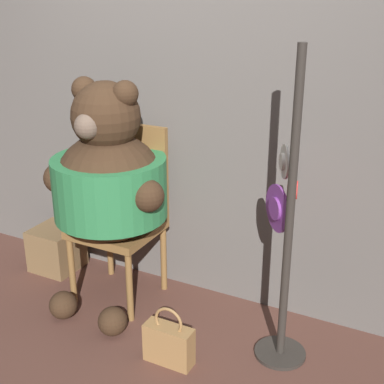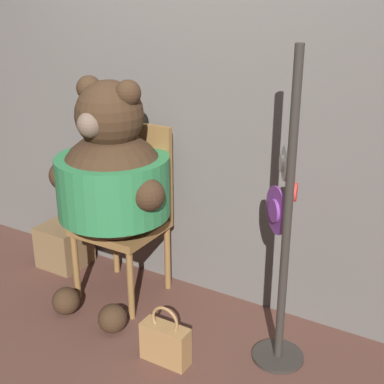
{
  "view_description": "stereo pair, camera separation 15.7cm",
  "coord_description": "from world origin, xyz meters",
  "views": [
    {
      "loc": [
        1.38,
        -2.12,
        1.9
      ],
      "look_at": [
        0.16,
        0.25,
        0.85
      ],
      "focal_mm": 50.0,
      "sensor_mm": 36.0,
      "label": 1
    },
    {
      "loc": [
        1.52,
        -2.05,
        1.9
      ],
      "look_at": [
        0.16,
        0.25,
        0.85
      ],
      "focal_mm": 50.0,
      "sensor_mm": 36.0,
      "label": 2
    }
  ],
  "objects": [
    {
      "name": "chair",
      "position": [
        -0.41,
        0.43,
        0.58
      ],
      "size": [
        0.49,
        0.46,
        1.1
      ],
      "color": "olive",
      "rests_on": "ground_plane"
    },
    {
      "name": "teddy_bear",
      "position": [
        -0.39,
        0.26,
        0.82
      ],
      "size": [
        0.81,
        0.72,
        1.42
      ],
      "color": "#3D2819",
      "rests_on": "ground_plane"
    },
    {
      "name": "ground_plane",
      "position": [
        0.0,
        0.0,
        0.0
      ],
      "size": [
        14.0,
        14.0,
        0.0
      ],
      "primitive_type": "plane",
      "color": "brown"
    },
    {
      "name": "wall_back",
      "position": [
        0.0,
        0.71,
        1.19
      ],
      "size": [
        8.0,
        0.1,
        2.39
      ],
      "color": "#66605B",
      "rests_on": "ground_plane"
    },
    {
      "name": "wooden_crate",
      "position": [
        -1.01,
        0.43,
        0.15
      ],
      "size": [
        0.3,
        0.3,
        0.3
      ],
      "color": "brown",
      "rests_on": "ground_plane"
    },
    {
      "name": "hat_display_rack",
      "position": [
        0.68,
        0.29,
        0.69
      ],
      "size": [
        0.33,
        0.38,
        1.66
      ],
      "color": "#332D28",
      "rests_on": "ground_plane"
    },
    {
      "name": "handbag_on_ground",
      "position": [
        0.2,
        -0.1,
        0.12
      ],
      "size": [
        0.27,
        0.1,
        0.34
      ],
      "color": "#A87A47",
      "rests_on": "ground_plane"
    }
  ]
}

